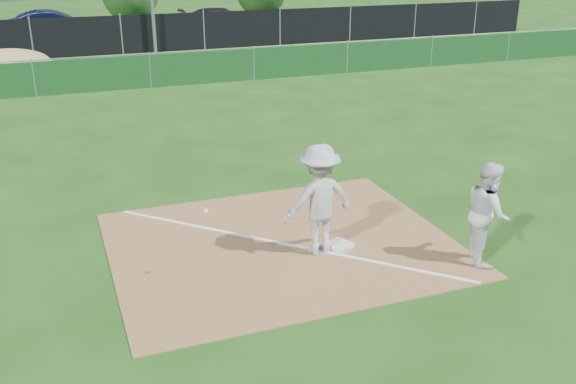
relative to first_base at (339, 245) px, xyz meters
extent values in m
plane|color=#17420E|center=(-0.90, 9.52, -0.06)|extent=(90.00, 90.00, 0.00)
cube|color=brown|center=(-0.90, 0.52, -0.05)|extent=(6.00, 5.00, 0.02)
cube|color=white|center=(-0.90, 0.52, -0.04)|extent=(5.01, 5.01, 0.01)
cube|color=#0F3916|center=(-0.90, 14.52, 0.54)|extent=(44.00, 0.05, 1.20)
ellipsoid|color=#9D804C|center=(-5.90, 18.02, 0.52)|extent=(3.38, 2.60, 1.17)
cube|color=black|center=(-0.90, 22.52, 0.84)|extent=(46.00, 0.04, 1.80)
cube|color=black|center=(-0.90, 27.52, -0.06)|extent=(46.00, 9.00, 0.01)
cube|color=silver|center=(0.00, 0.00, 0.00)|extent=(0.52, 0.52, 0.08)
imported|color=silver|center=(-0.40, 0.02, 0.93)|extent=(1.31, 0.81, 1.95)
sphere|color=white|center=(-2.44, -0.32, 1.16)|extent=(0.08, 0.08, 0.08)
imported|color=silver|center=(2.12, -1.25, 0.82)|extent=(0.95, 1.05, 1.76)
imported|color=black|center=(-3.76, 27.46, 0.77)|extent=(5.06, 1.90, 1.65)
imported|color=black|center=(5.47, 27.77, 0.67)|extent=(5.09, 2.42, 1.43)
cylinder|color=#382316|center=(1.11, 33.67, 0.55)|extent=(0.24, 0.24, 1.22)
cylinder|color=#382316|center=(9.84, 33.74, 0.53)|extent=(0.24, 0.24, 1.19)
camera|label=1|loc=(-4.47, -9.25, 5.07)|focal=40.00mm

